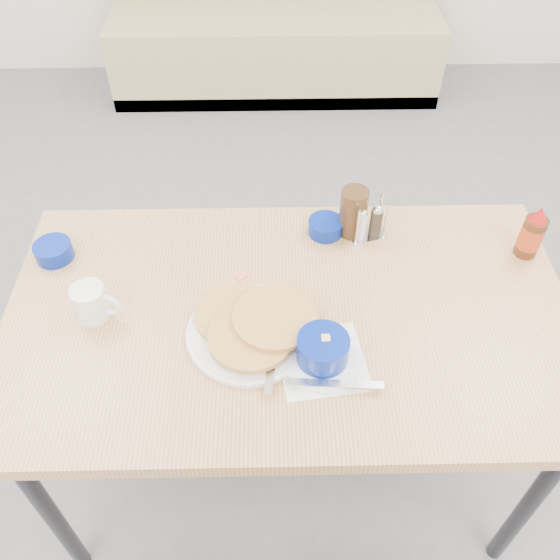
{
  "coord_description": "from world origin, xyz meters",
  "views": [
    {
      "loc": [
        -0.04,
        -0.68,
        1.87
      ],
      "look_at": [
        -0.02,
        0.3,
        0.82
      ],
      "focal_mm": 38.0,
      "sensor_mm": 36.0,
      "label": 1
    }
  ],
  "objects_px": {
    "coffee_mug": "(92,302)",
    "grits_setting": "(323,353)",
    "pancake_plate": "(252,328)",
    "amber_tumbler": "(353,212)",
    "booth_bench": "(275,27)",
    "condiment_caddy": "(368,224)",
    "butter_bowl": "(325,227)",
    "dining_table": "(289,328)",
    "creamer_bowl": "(54,251)",
    "syrup_bottle": "(532,234)"
  },
  "relations": [
    {
      "from": "coffee_mug",
      "to": "grits_setting",
      "type": "relative_size",
      "value": 0.49
    },
    {
      "from": "pancake_plate",
      "to": "amber_tumbler",
      "type": "distance_m",
      "value": 0.45
    },
    {
      "from": "booth_bench",
      "to": "condiment_caddy",
      "type": "distance_m",
      "value": 2.32
    },
    {
      "from": "amber_tumbler",
      "to": "butter_bowl",
      "type": "bearing_deg",
      "value": -177.98
    },
    {
      "from": "booth_bench",
      "to": "pancake_plate",
      "type": "distance_m",
      "value": 2.63
    },
    {
      "from": "dining_table",
      "to": "condiment_caddy",
      "type": "xyz_separation_m",
      "value": [
        0.22,
        0.27,
        0.1
      ]
    },
    {
      "from": "pancake_plate",
      "to": "butter_bowl",
      "type": "height_order",
      "value": "pancake_plate"
    },
    {
      "from": "dining_table",
      "to": "amber_tumbler",
      "type": "xyz_separation_m",
      "value": [
        0.18,
        0.29,
        0.13
      ]
    },
    {
      "from": "booth_bench",
      "to": "condiment_caddy",
      "type": "xyz_separation_m",
      "value": [
        0.22,
        -2.26,
        0.45
      ]
    },
    {
      "from": "creamer_bowl",
      "to": "syrup_bottle",
      "type": "xyz_separation_m",
      "value": [
        1.26,
        -0.01,
        0.05
      ]
    },
    {
      "from": "pancake_plate",
      "to": "butter_bowl",
      "type": "bearing_deg",
      "value": 60.55
    },
    {
      "from": "amber_tumbler",
      "to": "syrup_bottle",
      "type": "bearing_deg",
      "value": -11.61
    },
    {
      "from": "condiment_caddy",
      "to": "coffee_mug",
      "type": "bearing_deg",
      "value": -175.64
    },
    {
      "from": "condiment_caddy",
      "to": "syrup_bottle",
      "type": "distance_m",
      "value": 0.42
    },
    {
      "from": "dining_table",
      "to": "grits_setting",
      "type": "distance_m",
      "value": 0.19
    },
    {
      "from": "amber_tumbler",
      "to": "grits_setting",
      "type": "bearing_deg",
      "value": -104.22
    },
    {
      "from": "booth_bench",
      "to": "condiment_caddy",
      "type": "bearing_deg",
      "value": -84.36
    },
    {
      "from": "creamer_bowl",
      "to": "amber_tumbler",
      "type": "xyz_separation_m",
      "value": [
        0.8,
        0.09,
        0.05
      ]
    },
    {
      "from": "pancake_plate",
      "to": "syrup_bottle",
      "type": "relative_size",
      "value": 2.09
    },
    {
      "from": "grits_setting",
      "to": "booth_bench",
      "type": "bearing_deg",
      "value": 91.51
    },
    {
      "from": "coffee_mug",
      "to": "grits_setting",
      "type": "xyz_separation_m",
      "value": [
        0.54,
        -0.15,
        -0.01
      ]
    },
    {
      "from": "coffee_mug",
      "to": "amber_tumbler",
      "type": "bearing_deg",
      "value": 23.91
    },
    {
      "from": "booth_bench",
      "to": "syrup_bottle",
      "type": "relative_size",
      "value": 12.06
    },
    {
      "from": "pancake_plate",
      "to": "coffee_mug",
      "type": "xyz_separation_m",
      "value": [
        -0.38,
        0.06,
        0.03
      ]
    },
    {
      "from": "butter_bowl",
      "to": "syrup_bottle",
      "type": "xyz_separation_m",
      "value": [
        0.53,
        -0.09,
        0.05
      ]
    },
    {
      "from": "amber_tumbler",
      "to": "condiment_caddy",
      "type": "relative_size",
      "value": 1.19
    },
    {
      "from": "syrup_bottle",
      "to": "amber_tumbler",
      "type": "bearing_deg",
      "value": 168.39
    },
    {
      "from": "dining_table",
      "to": "condiment_caddy",
      "type": "relative_size",
      "value": 11.81
    },
    {
      "from": "pancake_plate",
      "to": "coffee_mug",
      "type": "relative_size",
      "value": 2.78
    },
    {
      "from": "grits_setting",
      "to": "creamer_bowl",
      "type": "bearing_deg",
      "value": 152.85
    },
    {
      "from": "dining_table",
      "to": "amber_tumbler",
      "type": "height_order",
      "value": "amber_tumbler"
    },
    {
      "from": "pancake_plate",
      "to": "coffee_mug",
      "type": "distance_m",
      "value": 0.39
    },
    {
      "from": "butter_bowl",
      "to": "booth_bench",
      "type": "bearing_deg",
      "value": 92.78
    },
    {
      "from": "booth_bench",
      "to": "grits_setting",
      "type": "distance_m",
      "value": 2.72
    },
    {
      "from": "creamer_bowl",
      "to": "amber_tumbler",
      "type": "relative_size",
      "value": 0.7
    },
    {
      "from": "pancake_plate",
      "to": "condiment_caddy",
      "type": "height_order",
      "value": "condiment_caddy"
    },
    {
      "from": "grits_setting",
      "to": "creamer_bowl",
      "type": "xyz_separation_m",
      "value": [
        -0.69,
        0.35,
        -0.01
      ]
    },
    {
      "from": "grits_setting",
      "to": "condiment_caddy",
      "type": "xyz_separation_m",
      "value": [
        0.15,
        0.42,
        0.01
      ]
    },
    {
      "from": "booth_bench",
      "to": "grits_setting",
      "type": "xyz_separation_m",
      "value": [
        0.07,
        -2.68,
        0.44
      ]
    },
    {
      "from": "amber_tumbler",
      "to": "condiment_caddy",
      "type": "height_order",
      "value": "amber_tumbler"
    },
    {
      "from": "coffee_mug",
      "to": "syrup_bottle",
      "type": "relative_size",
      "value": 0.75
    },
    {
      "from": "grits_setting",
      "to": "condiment_caddy",
      "type": "bearing_deg",
      "value": 70.09
    },
    {
      "from": "syrup_bottle",
      "to": "booth_bench",
      "type": "bearing_deg",
      "value": 105.32
    },
    {
      "from": "grits_setting",
      "to": "syrup_bottle",
      "type": "xyz_separation_m",
      "value": [
        0.57,
        0.34,
        0.03
      ]
    },
    {
      "from": "booth_bench",
      "to": "dining_table",
      "type": "distance_m",
      "value": 2.56
    },
    {
      "from": "creamer_bowl",
      "to": "butter_bowl",
      "type": "distance_m",
      "value": 0.73
    },
    {
      "from": "syrup_bottle",
      "to": "pancake_plate",
      "type": "bearing_deg",
      "value": -160.39
    },
    {
      "from": "coffee_mug",
      "to": "condiment_caddy",
      "type": "xyz_separation_m",
      "value": [
        0.7,
        0.27,
        -0.01
      ]
    },
    {
      "from": "pancake_plate",
      "to": "condiment_caddy",
      "type": "xyz_separation_m",
      "value": [
        0.31,
        0.34,
        0.02
      ]
    },
    {
      "from": "pancake_plate",
      "to": "creamer_bowl",
      "type": "bearing_deg",
      "value": 153.09
    }
  ]
}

